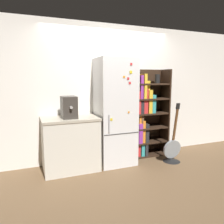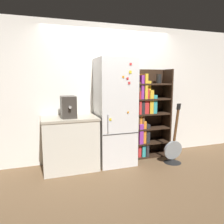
{
  "view_description": "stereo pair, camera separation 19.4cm",
  "coord_description": "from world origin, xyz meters",
  "px_view_note": "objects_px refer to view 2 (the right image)",
  "views": [
    {
      "loc": [
        -1.51,
        -3.53,
        1.57
      ],
      "look_at": [
        -0.05,
        0.15,
        0.97
      ],
      "focal_mm": 35.0,
      "sensor_mm": 36.0,
      "label": 1
    },
    {
      "loc": [
        -1.33,
        -3.6,
        1.57
      ],
      "look_at": [
        -0.05,
        0.15,
        0.97
      ],
      "focal_mm": 35.0,
      "sensor_mm": 36.0,
      "label": 2
    }
  ],
  "objects_px": {
    "refrigerator": "(115,112)",
    "guitar": "(173,154)",
    "bookshelf": "(144,115)",
    "espresso_machine": "(68,107)"
  },
  "relations": [
    {
      "from": "refrigerator",
      "to": "guitar",
      "type": "distance_m",
      "value": 1.36
    },
    {
      "from": "bookshelf",
      "to": "espresso_machine",
      "type": "xyz_separation_m",
      "value": [
        -1.54,
        -0.2,
        0.25
      ]
    },
    {
      "from": "espresso_machine",
      "to": "refrigerator",
      "type": "bearing_deg",
      "value": 3.64
    },
    {
      "from": "refrigerator",
      "to": "bookshelf",
      "type": "distance_m",
      "value": 0.71
    },
    {
      "from": "bookshelf",
      "to": "espresso_machine",
      "type": "height_order",
      "value": "bookshelf"
    },
    {
      "from": "refrigerator",
      "to": "espresso_machine",
      "type": "xyz_separation_m",
      "value": [
        -0.85,
        -0.05,
        0.13
      ]
    },
    {
      "from": "bookshelf",
      "to": "guitar",
      "type": "relative_size",
      "value": 1.55
    },
    {
      "from": "refrigerator",
      "to": "bookshelf",
      "type": "bearing_deg",
      "value": 12.43
    },
    {
      "from": "espresso_machine",
      "to": "guitar",
      "type": "xyz_separation_m",
      "value": [
        1.88,
        -0.31,
        -0.94
      ]
    },
    {
      "from": "bookshelf",
      "to": "guitar",
      "type": "height_order",
      "value": "bookshelf"
    }
  ]
}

